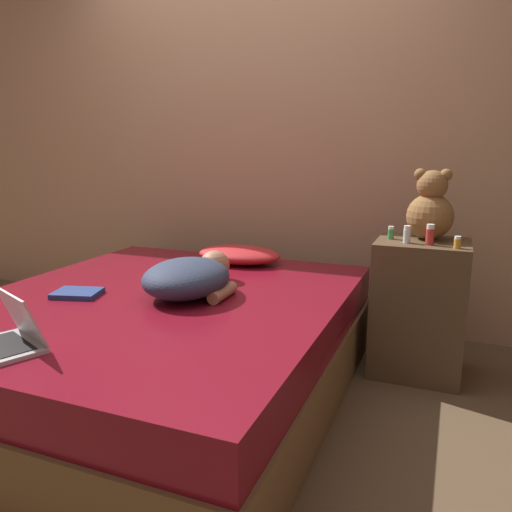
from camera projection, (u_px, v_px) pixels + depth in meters
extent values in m
plane|color=brown|center=(163.00, 389.00, 2.50)|extent=(12.00, 12.00, 0.00)
cube|color=tan|center=(257.00, 129.00, 3.37)|extent=(8.00, 0.06, 2.60)
cube|color=brown|center=(162.00, 362.00, 2.47)|extent=(1.72, 1.98, 0.29)
cube|color=maroon|center=(160.00, 315.00, 2.42)|extent=(1.69, 1.94, 0.19)
cube|color=brown|center=(419.00, 308.00, 2.62)|extent=(0.46, 0.40, 0.72)
ellipsoid|color=red|center=(239.00, 254.00, 3.07)|extent=(0.53, 0.34, 0.10)
ellipsoid|color=#2D3851|center=(186.00, 278.00, 2.38)|extent=(0.40, 0.49, 0.18)
sphere|color=#A87556|center=(214.00, 266.00, 2.66)|extent=(0.16, 0.16, 0.16)
cylinder|color=#A87556|center=(223.00, 293.00, 2.35)|extent=(0.06, 0.22, 0.06)
cube|color=silver|center=(5.00, 347.00, 1.77)|extent=(0.34, 0.30, 0.02)
cube|color=black|center=(5.00, 345.00, 1.77)|extent=(0.27, 0.22, 0.00)
cube|color=silver|center=(21.00, 316.00, 1.79)|extent=(0.29, 0.18, 0.19)
cube|color=black|center=(21.00, 316.00, 1.79)|extent=(0.25, 0.16, 0.16)
sphere|color=brown|center=(430.00, 217.00, 2.57)|extent=(0.24, 0.24, 0.24)
sphere|color=brown|center=(432.00, 185.00, 2.53)|extent=(0.15, 0.15, 0.15)
sphere|color=brown|center=(420.00, 174.00, 2.54)|extent=(0.06, 0.06, 0.06)
sphere|color=brown|center=(446.00, 175.00, 2.50)|extent=(0.06, 0.06, 0.06)
cylinder|color=gold|center=(457.00, 244.00, 2.36)|extent=(0.03, 0.03, 0.05)
cylinder|color=white|center=(458.00, 238.00, 2.35)|extent=(0.03, 0.03, 0.01)
cylinder|color=#B72D2D|center=(430.00, 237.00, 2.44)|extent=(0.04, 0.04, 0.08)
cylinder|color=white|center=(431.00, 227.00, 2.43)|extent=(0.04, 0.04, 0.02)
cylinder|color=silver|center=(407.00, 236.00, 2.49)|extent=(0.04, 0.04, 0.07)
cylinder|color=white|center=(407.00, 228.00, 2.48)|extent=(0.03, 0.03, 0.02)
cylinder|color=#3D8E4C|center=(391.00, 234.00, 2.59)|extent=(0.03, 0.03, 0.05)
cylinder|color=white|center=(391.00, 228.00, 2.59)|extent=(0.03, 0.03, 0.01)
cube|color=navy|center=(77.00, 293.00, 2.40)|extent=(0.25, 0.21, 0.02)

